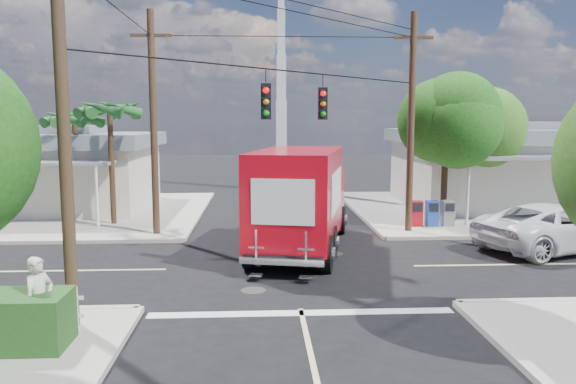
{
  "coord_description": "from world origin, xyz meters",
  "views": [
    {
      "loc": [
        -1.03,
        -17.53,
        4.68
      ],
      "look_at": [
        0.0,
        2.0,
        2.2
      ],
      "focal_mm": 35.0,
      "sensor_mm": 36.0,
      "label": 1
    }
  ],
  "objects": [
    {
      "name": "ground",
      "position": [
        0.0,
        0.0,
        0.0
      ],
      "size": [
        120.0,
        120.0,
        0.0
      ],
      "primitive_type": "plane",
      "color": "black",
      "rests_on": "ground"
    },
    {
      "name": "sidewalk_ne",
      "position": [
        10.88,
        10.88,
        0.07
      ],
      "size": [
        14.12,
        14.12,
        0.14
      ],
      "color": "#A29D92",
      "rests_on": "ground"
    },
    {
      "name": "sidewalk_nw",
      "position": [
        -10.88,
        10.88,
        0.07
      ],
      "size": [
        14.12,
        14.12,
        0.14
      ],
      "color": "#A29D92",
      "rests_on": "ground"
    },
    {
      "name": "road_markings",
      "position": [
        0.0,
        -1.47,
        0.01
      ],
      "size": [
        32.0,
        32.0,
        0.01
      ],
      "color": "beige",
      "rests_on": "ground"
    },
    {
      "name": "building_ne",
      "position": [
        12.5,
        11.97,
        2.32
      ],
      "size": [
        11.8,
        10.2,
        4.5
      ],
      "color": "silver",
      "rests_on": "sidewalk_ne"
    },
    {
      "name": "building_nw",
      "position": [
        -12.0,
        12.46,
        2.22
      ],
      "size": [
        10.8,
        10.2,
        4.3
      ],
      "color": "beige",
      "rests_on": "sidewalk_nw"
    },
    {
      "name": "radio_tower",
      "position": [
        0.5,
        20.0,
        5.64
      ],
      "size": [
        0.8,
        0.8,
        17.0
      ],
      "color": "silver",
      "rests_on": "ground"
    },
    {
      "name": "tree_ne_front",
      "position": [
        7.21,
        6.76,
        4.77
      ],
      "size": [
        4.21,
        4.14,
        6.66
      ],
      "color": "#422D1C",
      "rests_on": "sidewalk_ne"
    },
    {
      "name": "tree_ne_back",
      "position": [
        9.81,
        8.96,
        4.19
      ],
      "size": [
        3.77,
        3.66,
        5.82
      ],
      "color": "#422D1C",
      "rests_on": "sidewalk_ne"
    },
    {
      "name": "palm_nw_front",
      "position": [
        -7.5,
        7.5,
        5.04
      ],
      "size": [
        3.01,
        3.08,
        5.59
      ],
      "color": "#422D1C",
      "rests_on": "sidewalk_nw"
    },
    {
      "name": "palm_nw_back",
      "position": [
        -9.5,
        9.0,
        4.67
      ],
      "size": [
        3.01,
        3.08,
        5.19
      ],
      "color": "#422D1C",
      "rests_on": "sidewalk_nw"
    },
    {
      "name": "utility_poles",
      "position": [
        -1.58,
        1.6,
        4.67
      ],
      "size": [
        12.0,
        10.68,
        9.0
      ],
      "color": "#473321",
      "rests_on": "ground"
    },
    {
      "name": "vending_boxes",
      "position": [
        6.5,
        6.2,
        0.69
      ],
      "size": [
        1.9,
        0.5,
        1.1
      ],
      "color": "#A20D19",
      "rests_on": "sidewalk_ne"
    },
    {
      "name": "delivery_truck",
      "position": [
        0.5,
        2.48,
        1.88
      ],
      "size": [
        4.3,
        8.86,
        3.69
      ],
      "color": "black",
      "rests_on": "ground"
    },
    {
      "name": "parked_car",
      "position": [
        9.8,
        1.9,
        0.86
      ],
      "size": [
        6.76,
        4.7,
        1.71
      ],
      "primitive_type": "imported",
      "rotation": [
        0.0,
        0.0,
        1.9
      ],
      "color": "silver",
      "rests_on": "ground"
    },
    {
      "name": "pedestrian",
      "position": [
        -5.49,
        -6.27,
        1.05
      ],
      "size": [
        0.71,
        0.8,
        1.83
      ],
      "primitive_type": "imported",
      "rotation": [
        0.0,
        0.0,
        1.06
      ],
      "color": "beige",
      "rests_on": "sidewalk_sw"
    }
  ]
}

